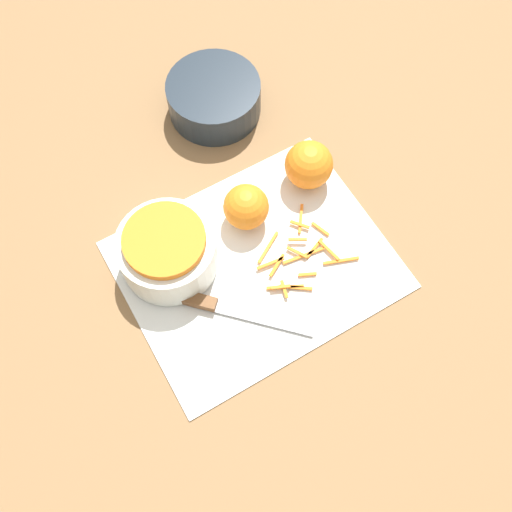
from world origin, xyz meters
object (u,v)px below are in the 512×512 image
knife (207,302)px  orange_left (309,165)px  bowl_speckled (167,251)px  orange_right (246,207)px  bowl_dark (214,98)px

knife → orange_left: (0.26, 0.12, 0.04)m
bowl_speckled → knife: bowl_speckled is taller
knife → orange_right: orange_right is taller
orange_left → orange_right: bearing=-173.3°
bowl_dark → orange_left: 0.23m
bowl_speckled → orange_right: 0.15m
bowl_dark → knife: bowl_dark is taller
orange_left → knife: bearing=-155.7°
bowl_speckled → knife: size_ratio=0.80×
bowl_dark → orange_right: (-0.07, -0.23, 0.01)m
bowl_dark → orange_left: (0.07, -0.22, 0.01)m
bowl_speckled → orange_right: size_ratio=2.06×
bowl_speckled → bowl_dark: 0.32m
bowl_dark → orange_left: orange_left is taller
knife → orange_right: 0.17m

